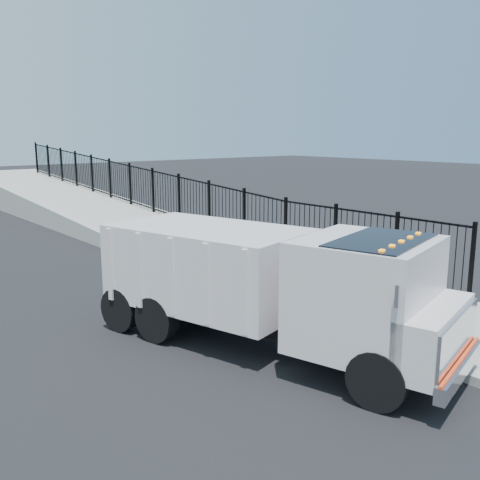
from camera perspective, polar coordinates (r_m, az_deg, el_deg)
ground at (r=11.71m, az=6.00°, el=-8.18°), size 120.00×120.00×0.00m
sidewalk at (r=12.00m, az=19.52°, el=-8.00°), size 3.55×12.00×0.12m
curb at (r=10.47m, az=13.96°, el=-10.41°), size 0.30×12.00×0.16m
ramp at (r=26.03m, az=-16.34°, el=2.27°), size 3.95×24.06×3.19m
iron_fence at (r=22.98m, az=-9.22°, el=3.70°), size 0.10×28.00×1.80m
truck at (r=9.57m, az=3.69°, el=-4.43°), size 3.82×7.08×2.31m
worker at (r=11.94m, az=8.10°, el=-2.99°), size 0.51×0.68×1.69m
debris at (r=12.58m, az=15.48°, el=-6.37°), size 0.33×0.33×0.08m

